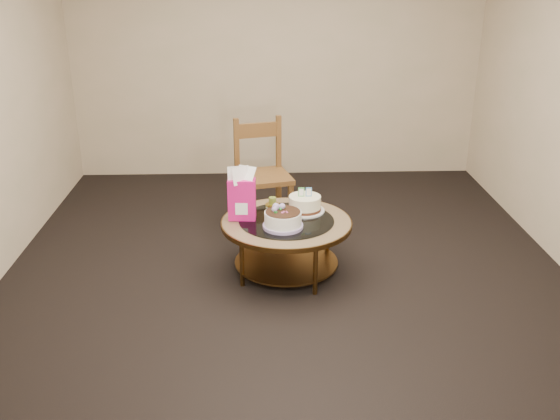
{
  "coord_description": "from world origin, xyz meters",
  "views": [
    {
      "loc": [
        -0.21,
        -4.44,
        2.35
      ],
      "look_at": [
        -0.05,
        0.02,
        0.53
      ],
      "focal_mm": 40.0,
      "sensor_mm": 36.0,
      "label": 1
    }
  ],
  "objects_px": {
    "coffee_table": "(286,229)",
    "dining_chair": "(262,174)",
    "decorated_cake": "(283,220)",
    "gift_bag": "(242,194)",
    "cream_cake": "(305,204)"
  },
  "relations": [
    {
      "from": "dining_chair",
      "to": "gift_bag",
      "type": "bearing_deg",
      "value": -114.09
    },
    {
      "from": "gift_bag",
      "to": "dining_chair",
      "type": "height_order",
      "value": "dining_chair"
    },
    {
      "from": "coffee_table",
      "to": "decorated_cake",
      "type": "distance_m",
      "value": 0.2
    },
    {
      "from": "coffee_table",
      "to": "dining_chair",
      "type": "distance_m",
      "value": 0.97
    },
    {
      "from": "dining_chair",
      "to": "cream_cake",
      "type": "bearing_deg",
      "value": -80.64
    },
    {
      "from": "gift_bag",
      "to": "coffee_table",
      "type": "bearing_deg",
      "value": -3.12
    },
    {
      "from": "decorated_cake",
      "to": "gift_bag",
      "type": "xyz_separation_m",
      "value": [
        -0.31,
        0.18,
        0.15
      ]
    },
    {
      "from": "decorated_cake",
      "to": "dining_chair",
      "type": "relative_size",
      "value": 0.3
    },
    {
      "from": "gift_bag",
      "to": "dining_chair",
      "type": "xyz_separation_m",
      "value": [
        0.16,
        0.91,
        -0.15
      ]
    },
    {
      "from": "cream_cake",
      "to": "gift_bag",
      "type": "relative_size",
      "value": 0.76
    },
    {
      "from": "coffee_table",
      "to": "cream_cake",
      "type": "height_order",
      "value": "cream_cake"
    },
    {
      "from": "decorated_cake",
      "to": "dining_chair",
      "type": "xyz_separation_m",
      "value": [
        -0.14,
        1.09,
        -0.01
      ]
    },
    {
      "from": "coffee_table",
      "to": "decorated_cake",
      "type": "height_order",
      "value": "decorated_cake"
    },
    {
      "from": "decorated_cake",
      "to": "gift_bag",
      "type": "height_order",
      "value": "gift_bag"
    },
    {
      "from": "dining_chair",
      "to": "coffee_table",
      "type": "bearing_deg",
      "value": -93.22
    }
  ]
}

